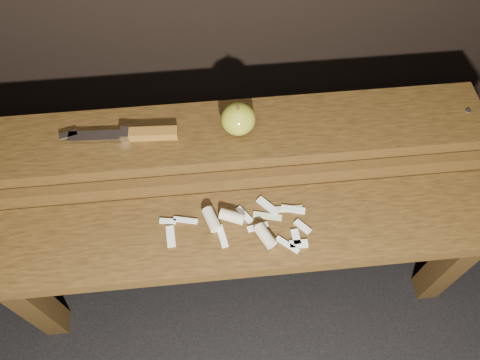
{
  "coord_description": "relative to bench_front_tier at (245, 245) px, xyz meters",
  "views": [
    {
      "loc": [
        -0.05,
        -0.5,
        1.37
      ],
      "look_at": [
        0.0,
        0.06,
        0.45
      ],
      "focal_mm": 35.0,
      "sensor_mm": 36.0,
      "label": 1
    }
  ],
  "objects": [
    {
      "name": "ground",
      "position": [
        0.0,
        0.06,
        -0.35
      ],
      "size": [
        60.0,
        60.0,
        0.0
      ],
      "primitive_type": "plane",
      "color": "black"
    },
    {
      "name": "bench_front_tier",
      "position": [
        0.0,
        0.0,
        0.0
      ],
      "size": [
        1.2,
        0.2,
        0.42
      ],
      "color": "#301F0C",
      "rests_on": "ground"
    },
    {
      "name": "bench_rear_tier",
      "position": [
        0.0,
        0.23,
        0.06
      ],
      "size": [
        1.2,
        0.21,
        0.5
      ],
      "color": "#301F0C",
      "rests_on": "ground"
    },
    {
      "name": "apple",
      "position": [
        0.01,
        0.23,
        0.18
      ],
      "size": [
        0.08,
        0.08,
        0.08
      ],
      "color": "olive",
      "rests_on": "bench_rear_tier"
    },
    {
      "name": "knife",
      "position": [
        -0.22,
        0.23,
        0.16
      ],
      "size": [
        0.27,
        0.04,
        0.02
      ],
      "color": "brown",
      "rests_on": "bench_rear_tier"
    },
    {
      "name": "apple_scraps",
      "position": [
        -0.01,
        0.02,
        0.08
      ],
      "size": [
        0.34,
        0.15,
        0.03
      ],
      "color": "beige",
      "rests_on": "bench_front_tier"
    }
  ]
}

